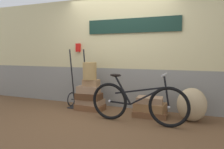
% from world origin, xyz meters
% --- Properties ---
extents(ground, '(9.63, 5.20, 0.06)m').
position_xyz_m(ground, '(0.00, 0.00, -0.03)').
color(ground, brown).
extents(station_building, '(7.63, 0.74, 2.53)m').
position_xyz_m(station_building, '(0.01, 0.85, 1.27)').
color(station_building, gray).
rests_on(station_building, ground).
extents(suitcase_0, '(0.63, 0.37, 0.12)m').
position_xyz_m(suitcase_0, '(-0.50, 0.28, 0.06)').
color(suitcase_0, brown).
rests_on(suitcase_0, ground).
extents(suitcase_1, '(0.61, 0.39, 0.12)m').
position_xyz_m(suitcase_1, '(-0.51, 0.29, 0.18)').
color(suitcase_1, '#937051').
rests_on(suitcase_1, suitcase_0).
extents(suitcase_2, '(0.56, 0.32, 0.14)m').
position_xyz_m(suitcase_2, '(-0.52, 0.25, 0.31)').
color(suitcase_2, '#4C2D19').
rests_on(suitcase_2, suitcase_1).
extents(suitcase_3, '(0.50, 0.33, 0.15)m').
position_xyz_m(suitcase_3, '(-0.53, 0.25, 0.45)').
color(suitcase_3, '#937051').
rests_on(suitcase_3, suitcase_2).
extents(suitcase_4, '(0.37, 0.22, 0.15)m').
position_xyz_m(suitcase_4, '(-0.49, 0.30, 0.60)').
color(suitcase_4, '#9E754C').
rests_on(suitcase_4, suitcase_3).
extents(suitcase_5, '(0.68, 0.49, 0.11)m').
position_xyz_m(suitcase_5, '(0.84, 0.29, 0.06)').
color(suitcase_5, brown).
rests_on(suitcase_5, ground).
extents(suitcase_6, '(0.63, 0.44, 0.16)m').
position_xyz_m(suitcase_6, '(0.83, 0.29, 0.19)').
color(suitcase_6, olive).
rests_on(suitcase_6, suitcase_5).
extents(suitcase_7, '(0.52, 0.36, 0.12)m').
position_xyz_m(suitcase_7, '(0.83, 0.27, 0.33)').
color(suitcase_7, '#937051').
rests_on(suitcase_7, suitcase_6).
extents(wicker_basket, '(0.30, 0.30, 0.38)m').
position_xyz_m(wicker_basket, '(-0.51, 0.27, 0.87)').
color(wicker_basket, '#A8844C').
rests_on(wicker_basket, suitcase_4).
extents(luggage_trolley, '(0.45, 0.39, 1.34)m').
position_xyz_m(luggage_trolley, '(-0.86, 0.39, 0.29)').
color(luggage_trolley, black).
rests_on(luggage_trolley, ground).
extents(burlap_sack, '(0.53, 0.45, 0.62)m').
position_xyz_m(burlap_sack, '(1.61, 0.27, 0.31)').
color(burlap_sack, tan).
rests_on(burlap_sack, ground).
extents(bicycle, '(1.80, 0.46, 0.91)m').
position_xyz_m(bicycle, '(0.71, -0.23, 0.37)').
color(bicycle, black).
rests_on(bicycle, ground).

